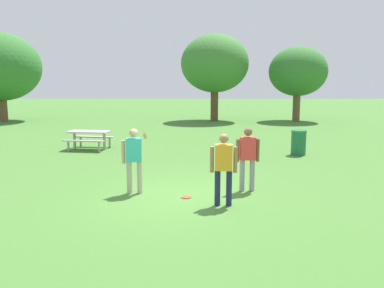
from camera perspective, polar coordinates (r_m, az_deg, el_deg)
The scene contains 10 objects.
ground_plane at distance 9.39m, azimuth -1.82°, elevation -7.80°, with size 120.00×120.00×0.00m, color #447530.
person_thrower at distance 9.48m, azimuth -8.74°, elevation -1.76°, with size 0.61×0.71×1.64m.
person_catcher at distance 9.67m, azimuth 8.39°, elevation -1.65°, with size 0.61×0.25×1.64m.
person_bystander at distance 8.45m, azimuth 4.79°, elevation -3.15°, with size 0.61×0.24×1.64m.
frisbee at distance 9.23m, azimuth -0.88°, elevation -8.02°, with size 0.25×0.25×0.03m, color #E04733.
picnic_table_near at distance 16.39m, azimuth -15.26°, elevation 1.19°, with size 1.88×1.65×0.77m.
trash_can_beside_table at distance 15.13m, azimuth 15.79°, elevation 0.22°, with size 0.59×0.59×0.96m.
tree_tall_left at distance 30.72m, azimuth -27.03°, elevation 10.33°, with size 5.69×5.69×6.34m.
tree_broad_center at distance 27.93m, azimuth 3.45°, elevation 11.99°, with size 4.90×4.90×6.25m.
tree_far_right at distance 28.74m, azimuth 15.70°, elevation 10.46°, with size 4.16×4.16×5.36m.
Camera 1 is at (0.38, -8.98, 2.73)m, focal length 35.32 mm.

